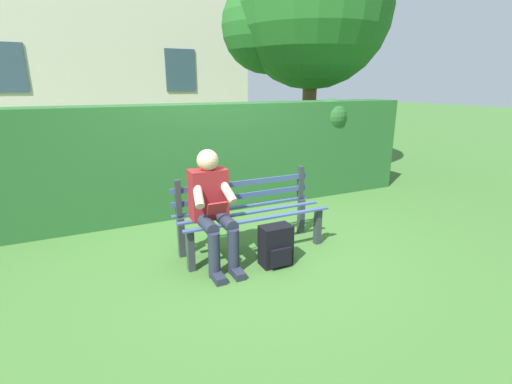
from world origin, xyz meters
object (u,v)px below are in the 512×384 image
Objects in this scene: person_seated at (212,205)px; backpack at (276,246)px; park_bench at (249,212)px; tree at (305,12)px.

person_seated is 0.78m from backpack.
park_bench is 0.55m from backpack.
tree is (-3.17, -3.37, 2.54)m from person_seated.
backpack is (2.61, 3.70, -2.96)m from tree.
person_seated is 0.25× the size of tree.
park_bench is 3.94× the size of backpack.
park_bench is 1.42× the size of person_seated.
park_bench is at bearing -160.68° from person_seated.
park_bench is 0.56m from person_seated.
tree is 5.41m from backpack.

